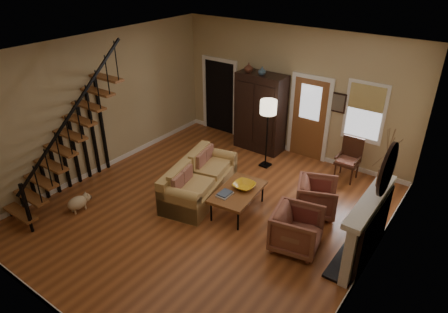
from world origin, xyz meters
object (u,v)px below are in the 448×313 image
Objects in this scene: sofa at (200,179)px; floor_lamp at (267,134)px; coffee_table at (238,201)px; armchair_left at (297,230)px; armchair_right at (317,197)px; side_chair at (348,160)px; armoire at (260,112)px.

floor_lamp is (0.49, 2.02, 0.48)m from sofa.
armchair_left is at bearing -11.74° from coffee_table.
armchair_right is 0.80× the size of side_chair.
side_chair is at bearing -22.05° from armchair_right.
armchair_left is 3.15m from floor_lamp.
armchair_left reaches higher than armchair_right.
armoire is 1.60× the size of coffee_table.
armchair_left is at bearing -49.02° from armoire.
side_chair is at bearing -8.58° from armchair_left.
armchair_left is at bearing -48.91° from floor_lamp.
side_chair is at bearing 34.68° from sofa.
armchair_left is 0.50× the size of floor_lamp.
armchair_left is 1.06× the size of armchair_right.
armchair_right is (2.55, -1.88, -0.68)m from armoire.
armoire is 2.56× the size of armchair_right.
floor_lamp is at bearing 104.67° from coffee_table.
armchair_left is (1.51, -0.31, 0.14)m from coffee_table.
side_chair is (-0.16, 2.92, 0.11)m from armchair_left.
armchair_left is 1.25m from armchair_right.
floor_lamp is (-2.05, 2.35, 0.48)m from armchair_left.
armoire reaches higher than side_chair.
armchair_left is at bearing 165.60° from armchair_right.
armchair_right is at bearing 8.26° from sofa.
coffee_table is at bearing 66.54° from armchair_left.
armoire reaches higher than armchair_left.
side_chair is at bearing -4.48° from armoire.
side_chair is (2.38, 2.59, 0.11)m from sofa.
sofa is 1.23× the size of floor_lamp.
floor_lamp is at bearing -163.08° from side_chair.
coffee_table is (1.02, -0.01, -0.15)m from sofa.
coffee_table is 1.60× the size of armchair_right.
coffee_table is at bearing -117.46° from side_chair.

